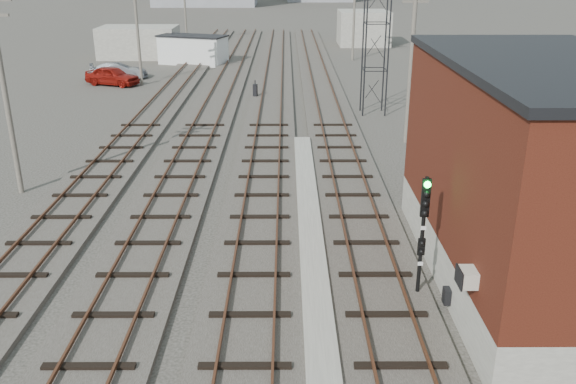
{
  "coord_description": "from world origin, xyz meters",
  "views": [
    {
      "loc": [
        -0.44,
        -5.94,
        10.02
      ],
      "look_at": [
        -0.36,
        14.29,
        2.2
      ],
      "focal_mm": 38.0,
      "sensor_mm": 36.0,
      "label": 1
    }
  ],
  "objects_px": {
    "car_red": "(112,76)",
    "car_grey": "(119,71)",
    "car_silver": "(116,72)",
    "site_trailer": "(193,50)",
    "switch_stand": "(255,91)",
    "signal_mast": "(423,229)"
  },
  "relations": [
    {
      "from": "car_red",
      "to": "car_grey",
      "type": "bearing_deg",
      "value": 24.0
    },
    {
      "from": "car_silver",
      "to": "site_trailer",
      "type": "bearing_deg",
      "value": -55.97
    },
    {
      "from": "site_trailer",
      "to": "car_red",
      "type": "relative_size",
      "value": 1.6
    },
    {
      "from": "switch_stand",
      "to": "car_silver",
      "type": "xyz_separation_m",
      "value": [
        -12.35,
        7.33,
        0.1
      ]
    },
    {
      "from": "switch_stand",
      "to": "car_silver",
      "type": "height_order",
      "value": "car_silver"
    },
    {
      "from": "car_silver",
      "to": "car_grey",
      "type": "height_order",
      "value": "car_silver"
    },
    {
      "from": "site_trailer",
      "to": "car_grey",
      "type": "xyz_separation_m",
      "value": [
        -5.41,
        -7.87,
        -0.72
      ]
    },
    {
      "from": "switch_stand",
      "to": "car_red",
      "type": "bearing_deg",
      "value": 170.09
    },
    {
      "from": "signal_mast",
      "to": "car_grey",
      "type": "relative_size",
      "value": 0.82
    },
    {
      "from": "switch_stand",
      "to": "car_grey",
      "type": "xyz_separation_m",
      "value": [
        -12.33,
        8.14,
        0.09
      ]
    },
    {
      "from": "car_silver",
      "to": "car_grey",
      "type": "relative_size",
      "value": 0.89
    },
    {
      "from": "signal_mast",
      "to": "car_silver",
      "type": "relative_size",
      "value": 0.92
    },
    {
      "from": "switch_stand",
      "to": "car_silver",
      "type": "relative_size",
      "value": 0.3
    },
    {
      "from": "site_trailer",
      "to": "switch_stand",
      "type": "bearing_deg",
      "value": -47.41
    },
    {
      "from": "switch_stand",
      "to": "car_grey",
      "type": "bearing_deg",
      "value": 160.07
    },
    {
      "from": "car_silver",
      "to": "car_grey",
      "type": "bearing_deg",
      "value": -25.74
    },
    {
      "from": "car_red",
      "to": "car_silver",
      "type": "bearing_deg",
      "value": 25.99
    },
    {
      "from": "signal_mast",
      "to": "car_red",
      "type": "height_order",
      "value": "signal_mast"
    },
    {
      "from": "switch_stand",
      "to": "site_trailer",
      "type": "bearing_deg",
      "value": 126.89
    },
    {
      "from": "switch_stand",
      "to": "car_red",
      "type": "xyz_separation_m",
      "value": [
        -12.16,
        5.27,
        0.17
      ]
    },
    {
      "from": "car_red",
      "to": "car_grey",
      "type": "height_order",
      "value": "car_red"
    },
    {
      "from": "site_trailer",
      "to": "car_silver",
      "type": "relative_size",
      "value": 1.68
    }
  ]
}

